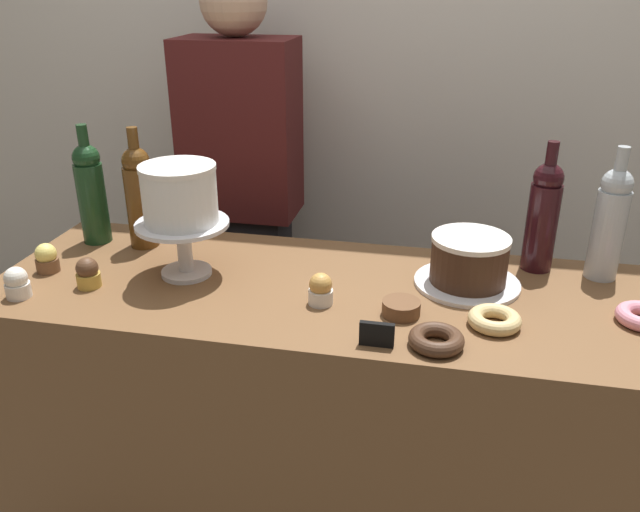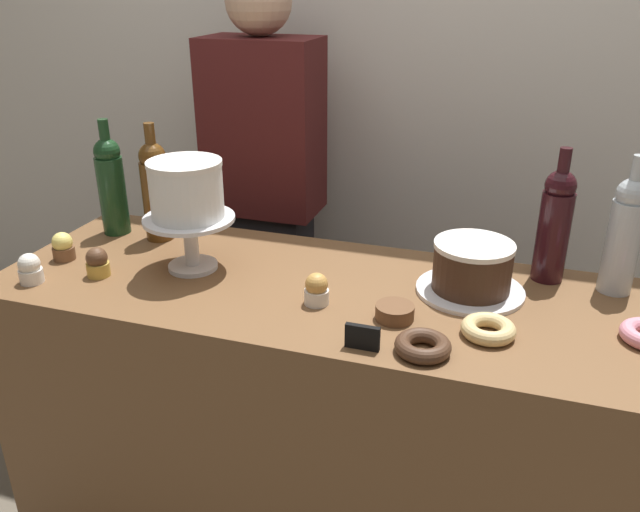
% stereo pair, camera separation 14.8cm
% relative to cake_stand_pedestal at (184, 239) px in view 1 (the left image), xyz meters
% --- Properties ---
extents(back_wall, '(6.00, 0.05, 2.60)m').
position_rel_cake_stand_pedestal_xyz_m(back_wall, '(0.34, 0.86, 0.31)').
color(back_wall, silver).
rests_on(back_wall, ground_plane).
extents(display_counter, '(1.58, 0.57, 0.89)m').
position_rel_cake_stand_pedestal_xyz_m(display_counter, '(0.34, -0.00, -0.54)').
color(display_counter, brown).
rests_on(display_counter, ground_plane).
extents(cake_stand_pedestal, '(0.22, 0.22, 0.14)m').
position_rel_cake_stand_pedestal_xyz_m(cake_stand_pedestal, '(0.00, 0.00, 0.00)').
color(cake_stand_pedestal, silver).
rests_on(cake_stand_pedestal, display_counter).
extents(white_layer_cake, '(0.18, 0.18, 0.14)m').
position_rel_cake_stand_pedestal_xyz_m(white_layer_cake, '(0.00, -0.00, 0.11)').
color(white_layer_cake, white).
rests_on(white_layer_cake, cake_stand_pedestal).
extents(silver_serving_platter, '(0.25, 0.25, 0.01)m').
position_rel_cake_stand_pedestal_xyz_m(silver_serving_platter, '(0.68, 0.08, -0.09)').
color(silver_serving_platter, white).
rests_on(silver_serving_platter, display_counter).
extents(chocolate_round_cake, '(0.18, 0.18, 0.11)m').
position_rel_cake_stand_pedestal_xyz_m(chocolate_round_cake, '(0.68, 0.08, -0.03)').
color(chocolate_round_cake, '#3D2619').
rests_on(chocolate_round_cake, silver_serving_platter).
extents(wine_bottle_clear, '(0.08, 0.08, 0.33)m').
position_rel_cake_stand_pedestal_xyz_m(wine_bottle_clear, '(1.00, 0.19, 0.05)').
color(wine_bottle_clear, '#B2BCC1').
rests_on(wine_bottle_clear, display_counter).
extents(wine_bottle_green, '(0.08, 0.08, 0.33)m').
position_rel_cake_stand_pedestal_xyz_m(wine_bottle_green, '(-0.33, 0.15, 0.05)').
color(wine_bottle_green, '#193D1E').
rests_on(wine_bottle_green, display_counter).
extents(wine_bottle_dark_red, '(0.08, 0.08, 0.33)m').
position_rel_cake_stand_pedestal_xyz_m(wine_bottle_dark_red, '(0.85, 0.21, 0.05)').
color(wine_bottle_dark_red, black).
rests_on(wine_bottle_dark_red, display_counter).
extents(wine_bottle_amber, '(0.08, 0.08, 0.33)m').
position_rel_cake_stand_pedestal_xyz_m(wine_bottle_amber, '(-0.18, 0.15, 0.05)').
color(wine_bottle_amber, '#5B3814').
rests_on(wine_bottle_amber, display_counter).
extents(cupcake_vanilla, '(0.06, 0.06, 0.07)m').
position_rel_cake_stand_pedestal_xyz_m(cupcake_vanilla, '(-0.33, -0.20, -0.06)').
color(cupcake_vanilla, white).
rests_on(cupcake_vanilla, display_counter).
extents(cupcake_chocolate, '(0.06, 0.06, 0.07)m').
position_rel_cake_stand_pedestal_xyz_m(cupcake_chocolate, '(-0.20, -0.11, -0.06)').
color(cupcake_chocolate, gold).
rests_on(cupcake_chocolate, display_counter).
extents(cupcake_caramel, '(0.06, 0.06, 0.07)m').
position_rel_cake_stand_pedestal_xyz_m(cupcake_caramel, '(0.36, -0.09, -0.06)').
color(cupcake_caramel, white).
rests_on(cupcake_caramel, display_counter).
extents(cupcake_lemon, '(0.06, 0.06, 0.07)m').
position_rel_cake_stand_pedestal_xyz_m(cupcake_lemon, '(-0.35, -0.06, -0.06)').
color(cupcake_lemon, brown).
rests_on(cupcake_lemon, display_counter).
extents(donut_glazed, '(0.11, 0.11, 0.03)m').
position_rel_cake_stand_pedestal_xyz_m(donut_glazed, '(0.74, -0.11, -0.08)').
color(donut_glazed, '#E0C17F').
rests_on(donut_glazed, display_counter).
extents(donut_chocolate, '(0.11, 0.11, 0.03)m').
position_rel_cake_stand_pedestal_xyz_m(donut_chocolate, '(0.62, -0.22, -0.08)').
color(donut_chocolate, '#472D1E').
rests_on(donut_chocolate, display_counter).
extents(cookie_stack, '(0.08, 0.08, 0.03)m').
position_rel_cake_stand_pedestal_xyz_m(cookie_stack, '(0.54, -0.10, -0.08)').
color(cookie_stack, brown).
rests_on(cookie_stack, display_counter).
extents(price_sign_chalkboard, '(0.07, 0.01, 0.05)m').
position_rel_cake_stand_pedestal_xyz_m(price_sign_chalkboard, '(0.50, -0.24, -0.07)').
color(price_sign_chalkboard, black).
rests_on(price_sign_chalkboard, display_counter).
extents(barista_figure, '(0.36, 0.22, 1.60)m').
position_rel_cake_stand_pedestal_xyz_m(barista_figure, '(-0.04, 0.57, -0.15)').
color(barista_figure, black).
rests_on(barista_figure, ground_plane).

